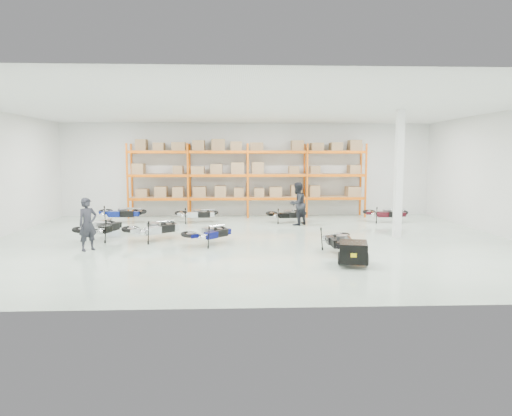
{
  "coord_description": "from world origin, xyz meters",
  "views": [
    {
      "loc": [
        -0.52,
        -15.4,
        2.85
      ],
      "look_at": [
        0.14,
        0.35,
        1.1
      ],
      "focal_mm": 32.0,
      "sensor_mm": 36.0,
      "label": 1
    }
  ],
  "objects_px": {
    "moto_touring_right": "(340,237)",
    "person_left": "(88,224)",
    "moto_back_d": "(386,211)",
    "moto_black_far_left": "(101,224)",
    "trailer": "(353,252)",
    "person_back": "(297,204)",
    "moto_back_b": "(196,211)",
    "moto_blue_centre": "(209,230)",
    "moto_back_c": "(287,212)",
    "moto_silver_left": "(154,225)",
    "moto_back_a": "(121,210)"
  },
  "relations": [
    {
      "from": "moto_silver_left",
      "to": "moto_back_a",
      "type": "relative_size",
      "value": 0.98
    },
    {
      "from": "moto_back_b",
      "to": "moto_back_d",
      "type": "relative_size",
      "value": 0.97
    },
    {
      "from": "moto_black_far_left",
      "to": "moto_touring_right",
      "type": "bearing_deg",
      "value": 179.01
    },
    {
      "from": "trailer",
      "to": "moto_back_b",
      "type": "distance_m",
      "value": 9.54
    },
    {
      "from": "moto_back_d",
      "to": "trailer",
      "type": "bearing_deg",
      "value": 165.77
    },
    {
      "from": "person_back",
      "to": "moto_black_far_left",
      "type": "bearing_deg",
      "value": -20.06
    },
    {
      "from": "trailer",
      "to": "moto_back_b",
      "type": "height_order",
      "value": "moto_back_b"
    },
    {
      "from": "trailer",
      "to": "moto_back_b",
      "type": "bearing_deg",
      "value": 133.58
    },
    {
      "from": "moto_black_far_left",
      "to": "moto_back_c",
      "type": "distance_m",
      "value": 7.92
    },
    {
      "from": "moto_back_b",
      "to": "person_back",
      "type": "relative_size",
      "value": 0.91
    },
    {
      "from": "moto_back_a",
      "to": "person_left",
      "type": "bearing_deg",
      "value": -169.0
    },
    {
      "from": "moto_black_far_left",
      "to": "moto_back_d",
      "type": "xyz_separation_m",
      "value": [
        11.29,
        3.84,
        -0.04
      ]
    },
    {
      "from": "moto_back_c",
      "to": "moto_back_d",
      "type": "bearing_deg",
      "value": -91.75
    },
    {
      "from": "moto_black_far_left",
      "to": "moto_back_c",
      "type": "bearing_deg",
      "value": -133.51
    },
    {
      "from": "person_left",
      "to": "person_back",
      "type": "distance_m",
      "value": 8.71
    },
    {
      "from": "moto_black_far_left",
      "to": "moto_touring_right",
      "type": "height_order",
      "value": "moto_black_far_left"
    },
    {
      "from": "moto_black_far_left",
      "to": "person_back",
      "type": "distance_m",
      "value": 7.94
    },
    {
      "from": "moto_touring_right",
      "to": "moto_back_c",
      "type": "bearing_deg",
      "value": 97.31
    },
    {
      "from": "moto_blue_centre",
      "to": "person_back",
      "type": "height_order",
      "value": "person_back"
    },
    {
      "from": "moto_black_far_left",
      "to": "moto_back_a",
      "type": "bearing_deg",
      "value": -67.83
    },
    {
      "from": "moto_back_b",
      "to": "moto_black_far_left",
      "type": "bearing_deg",
      "value": 140.76
    },
    {
      "from": "trailer",
      "to": "moto_back_d",
      "type": "height_order",
      "value": "moto_back_d"
    },
    {
      "from": "moto_back_a",
      "to": "moto_back_d",
      "type": "height_order",
      "value": "moto_back_a"
    },
    {
      "from": "moto_back_a",
      "to": "person_left",
      "type": "xyz_separation_m",
      "value": [
        0.52,
        -6.02,
        0.26
      ]
    },
    {
      "from": "moto_silver_left",
      "to": "person_back",
      "type": "xyz_separation_m",
      "value": [
        5.4,
        3.42,
        0.36
      ]
    },
    {
      "from": "moto_blue_centre",
      "to": "moto_back_c",
      "type": "relative_size",
      "value": 1.04
    },
    {
      "from": "moto_silver_left",
      "to": "moto_back_c",
      "type": "relative_size",
      "value": 1.15
    },
    {
      "from": "moto_touring_right",
      "to": "moto_back_b",
      "type": "distance_m",
      "value": 8.2
    },
    {
      "from": "moto_back_b",
      "to": "moto_back_d",
      "type": "xyz_separation_m",
      "value": [
        8.35,
        -0.24,
        0.01
      ]
    },
    {
      "from": "moto_blue_centre",
      "to": "moto_black_far_left",
      "type": "distance_m",
      "value": 3.95
    },
    {
      "from": "moto_touring_right",
      "to": "person_back",
      "type": "xyz_separation_m",
      "value": [
        -0.51,
        5.73,
        0.4
      ]
    },
    {
      "from": "moto_touring_right",
      "to": "person_left",
      "type": "relative_size",
      "value": 1.0
    },
    {
      "from": "moto_silver_left",
      "to": "moto_back_b",
      "type": "distance_m",
      "value": 4.44
    },
    {
      "from": "moto_back_c",
      "to": "person_back",
      "type": "bearing_deg",
      "value": -153.57
    },
    {
      "from": "moto_silver_left",
      "to": "moto_back_a",
      "type": "bearing_deg",
      "value": -14.24
    },
    {
      "from": "moto_black_far_left",
      "to": "moto_back_c",
      "type": "relative_size",
      "value": 1.17
    },
    {
      "from": "moto_black_far_left",
      "to": "moto_silver_left",
      "type": "bearing_deg",
      "value": -169.84
    },
    {
      "from": "trailer",
      "to": "moto_back_d",
      "type": "distance_m",
      "value": 8.72
    },
    {
      "from": "moto_blue_centre",
      "to": "moto_back_c",
      "type": "distance_m",
      "value": 5.84
    },
    {
      "from": "person_back",
      "to": "moto_touring_right",
      "type": "bearing_deg",
      "value": 51.3
    },
    {
      "from": "moto_black_far_left",
      "to": "moto_back_d",
      "type": "distance_m",
      "value": 11.92
    },
    {
      "from": "moto_touring_right",
      "to": "moto_back_a",
      "type": "distance_m",
      "value": 10.58
    },
    {
      "from": "moto_black_far_left",
      "to": "trailer",
      "type": "relative_size",
      "value": 1.18
    },
    {
      "from": "moto_back_a",
      "to": "moto_silver_left",
      "type": "bearing_deg",
      "value": -147.19
    },
    {
      "from": "moto_blue_centre",
      "to": "moto_back_d",
      "type": "relative_size",
      "value": 0.97
    },
    {
      "from": "moto_back_d",
      "to": "moto_black_far_left",
      "type": "bearing_deg",
      "value": 118.34
    },
    {
      "from": "moto_back_b",
      "to": "moto_blue_centre",
      "type": "bearing_deg",
      "value": -173.96
    },
    {
      "from": "moto_back_a",
      "to": "moto_back_c",
      "type": "relative_size",
      "value": 1.18
    },
    {
      "from": "moto_blue_centre",
      "to": "moto_touring_right",
      "type": "distance_m",
      "value": 4.24
    },
    {
      "from": "moto_black_far_left",
      "to": "moto_back_c",
      "type": "xyz_separation_m",
      "value": [
        6.9,
        3.89,
        -0.08
      ]
    }
  ]
}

